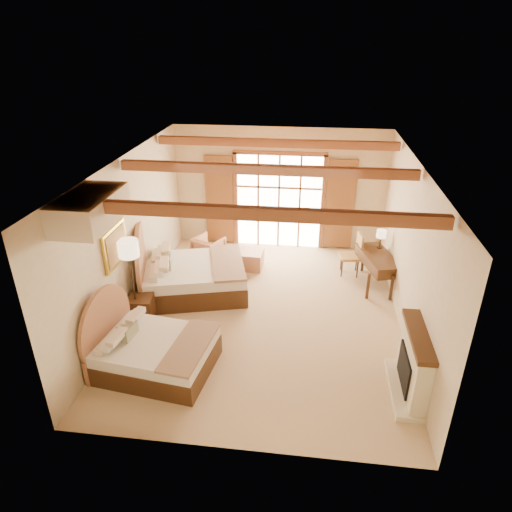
% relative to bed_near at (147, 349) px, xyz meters
% --- Properties ---
extents(floor, '(7.00, 7.00, 0.00)m').
position_rel_bed_near_xyz_m(floor, '(1.82, 1.95, -0.38)').
color(floor, '#CDAC86').
rests_on(floor, ground).
extents(wall_back, '(5.50, 0.00, 5.50)m').
position_rel_bed_near_xyz_m(wall_back, '(1.82, 5.45, 1.22)').
color(wall_back, beige).
rests_on(wall_back, ground).
extents(wall_left, '(0.00, 7.00, 7.00)m').
position_rel_bed_near_xyz_m(wall_left, '(-0.93, 1.95, 1.22)').
color(wall_left, beige).
rests_on(wall_left, ground).
extents(wall_right, '(0.00, 7.00, 7.00)m').
position_rel_bed_near_xyz_m(wall_right, '(4.57, 1.95, 1.22)').
color(wall_right, beige).
rests_on(wall_right, ground).
extents(ceiling, '(7.00, 7.00, 0.00)m').
position_rel_bed_near_xyz_m(ceiling, '(1.82, 1.95, 2.82)').
color(ceiling, '#AA6639').
rests_on(ceiling, ground).
extents(ceiling_beams, '(5.39, 4.60, 0.18)m').
position_rel_bed_near_xyz_m(ceiling_beams, '(1.82, 1.95, 2.70)').
color(ceiling_beams, brown).
rests_on(ceiling_beams, ceiling).
extents(french_doors, '(3.95, 0.08, 2.60)m').
position_rel_bed_near_xyz_m(french_doors, '(1.82, 5.39, 0.87)').
color(french_doors, white).
rests_on(french_doors, ground).
extents(fireplace, '(0.46, 1.40, 1.16)m').
position_rel_bed_near_xyz_m(fireplace, '(4.42, -0.05, 0.13)').
color(fireplace, beige).
rests_on(fireplace, ground).
extents(painting, '(0.06, 0.95, 0.75)m').
position_rel_bed_near_xyz_m(painting, '(-0.88, 1.20, 1.37)').
color(painting, gold).
rests_on(painting, wall_left).
extents(canopy_valance, '(0.70, 1.40, 0.45)m').
position_rel_bed_near_xyz_m(canopy_valance, '(-0.58, -0.05, 2.57)').
color(canopy_valance, beige).
rests_on(canopy_valance, ceiling).
extents(bed_near, '(2.11, 1.70, 1.27)m').
position_rel_bed_near_xyz_m(bed_near, '(0.00, 0.00, 0.00)').
color(bed_near, '#432412').
rests_on(bed_near, floor).
extents(bed_far, '(2.69, 2.24, 1.50)m').
position_rel_bed_near_xyz_m(bed_far, '(-0.02, 2.63, 0.07)').
color(bed_far, '#432412').
rests_on(bed_far, floor).
extents(nightstand, '(0.52, 0.52, 0.56)m').
position_rel_bed_near_xyz_m(nightstand, '(-0.60, 1.35, -0.10)').
color(nightstand, '#432412').
rests_on(nightstand, floor).
extents(floor_lamp, '(0.39, 0.39, 1.83)m').
position_rel_bed_near_xyz_m(floor_lamp, '(-0.68, 1.29, 1.17)').
color(floor_lamp, '#322718').
rests_on(floor_lamp, floor).
extents(armchair, '(0.90, 0.91, 0.62)m').
position_rel_bed_near_xyz_m(armchair, '(0.12, 4.28, -0.07)').
color(armchair, '#BC7652').
rests_on(armchair, floor).
extents(ottoman, '(0.63, 0.63, 0.43)m').
position_rel_bed_near_xyz_m(ottoman, '(1.26, 3.99, -0.17)').
color(ottoman, '#B5704D').
rests_on(ottoman, floor).
extents(desk, '(0.97, 1.53, 0.76)m').
position_rel_bed_near_xyz_m(desk, '(4.26, 3.50, 0.02)').
color(desk, '#432412').
rests_on(desk, floor).
extents(desk_chair, '(0.53, 0.53, 1.05)m').
position_rel_bed_near_xyz_m(desk_chair, '(3.70, 3.96, -0.06)').
color(desk_chair, '#A78540').
rests_on(desk_chair, floor).
extents(desk_lamp, '(0.22, 0.22, 0.44)m').
position_rel_bed_near_xyz_m(desk_lamp, '(4.32, 3.90, 0.72)').
color(desk_lamp, '#322718').
rests_on(desk_lamp, desk).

